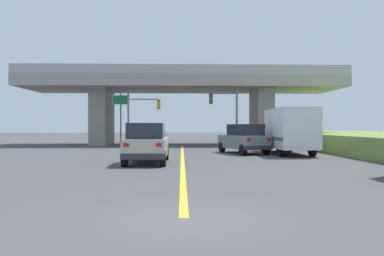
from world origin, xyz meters
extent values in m
plane|color=#424244|center=(0.00, 31.48, 0.00)|extent=(160.00, 160.00, 0.00)
cube|color=gray|center=(0.00, 31.48, 6.22)|extent=(31.85, 8.37, 1.10)
cube|color=gray|center=(-8.27, 31.48, 2.83)|extent=(1.65, 5.02, 5.67)
cube|color=gray|center=(8.27, 31.48, 2.83)|extent=(1.65, 5.02, 5.67)
cube|color=#9EA0A5|center=(0.00, 27.44, 7.22)|extent=(31.85, 0.20, 0.90)
cube|color=#9EA0A5|center=(0.00, 35.51, 7.22)|extent=(31.85, 0.20, 0.90)
cube|color=yellow|center=(0.00, 14.16, 0.00)|extent=(0.20, 28.33, 0.01)
cube|color=#B7B29E|center=(-1.79, 11.55, 0.81)|extent=(1.97, 4.49, 0.90)
cube|color=#1E232D|center=(-1.79, 11.21, 1.64)|extent=(1.73, 2.47, 0.76)
cube|color=#2D2D30|center=(-1.79, 9.35, 0.50)|extent=(2.01, 0.20, 0.28)
cube|color=red|center=(-2.53, 9.28, 1.03)|extent=(0.24, 0.06, 0.16)
cube|color=red|center=(-1.06, 9.28, 1.03)|extent=(0.24, 0.06, 0.16)
cylinder|color=black|center=(-2.68, 13.25, 0.36)|extent=(0.26, 0.72, 0.72)
cylinder|color=black|center=(-0.91, 13.25, 0.36)|extent=(0.26, 0.72, 0.72)
cylinder|color=black|center=(-2.68, 9.85, 0.36)|extent=(0.26, 0.72, 0.72)
cylinder|color=black|center=(-0.91, 9.85, 0.36)|extent=(0.26, 0.72, 0.72)
cube|color=slate|center=(4.20, 18.33, 0.81)|extent=(3.16, 4.82, 0.90)
cube|color=#1E232D|center=(4.30, 18.01, 1.64)|extent=(2.34, 2.84, 0.76)
cube|color=#2D2D30|center=(4.85, 16.25, 0.50)|extent=(1.91, 0.78, 0.28)
cube|color=red|center=(4.20, 15.97, 1.03)|extent=(0.25, 0.13, 0.16)
cube|color=red|center=(5.56, 16.40, 1.03)|extent=(0.25, 0.13, 0.16)
cylinder|color=black|center=(2.88, 19.67, 0.36)|extent=(0.47, 0.76, 0.72)
cylinder|color=black|center=(4.50, 20.18, 0.36)|extent=(0.47, 0.76, 0.72)
cylinder|color=black|center=(3.89, 16.47, 0.36)|extent=(0.47, 0.76, 0.72)
cylinder|color=black|center=(5.51, 16.98, 0.36)|extent=(0.47, 0.76, 0.72)
cube|color=red|center=(7.08, 20.42, 1.40)|extent=(2.20, 2.00, 1.90)
cube|color=silver|center=(7.08, 16.87, 1.74)|extent=(2.31, 5.11, 2.58)
cube|color=#197F4C|center=(7.08, 16.87, 1.10)|extent=(2.33, 5.01, 0.24)
cylinder|color=black|center=(6.08, 20.42, 0.45)|extent=(0.30, 0.90, 0.90)
cylinder|color=black|center=(8.08, 20.42, 0.45)|extent=(0.30, 0.90, 0.90)
cylinder|color=black|center=(6.08, 15.59, 0.45)|extent=(0.30, 0.90, 0.90)
cylinder|color=black|center=(8.08, 15.59, 0.45)|extent=(0.30, 0.90, 0.90)
cylinder|color=#56595E|center=(5.03, 26.95, 2.72)|extent=(0.18, 0.18, 5.45)
cylinder|color=#56595E|center=(3.83, 26.95, 4.92)|extent=(2.39, 0.12, 0.12)
cube|color=#232326|center=(2.64, 26.95, 4.44)|extent=(0.32, 0.26, 0.96)
sphere|color=red|center=(2.64, 26.80, 4.74)|extent=(0.16, 0.16, 0.16)
sphere|color=gold|center=(2.64, 26.80, 4.44)|extent=(0.16, 0.16, 0.16)
sphere|color=green|center=(2.64, 26.80, 4.14)|extent=(0.16, 0.16, 0.16)
cylinder|color=slate|center=(-5.03, 27.62, 2.50)|extent=(0.18, 0.18, 5.01)
cylinder|color=slate|center=(-3.62, 27.62, 4.42)|extent=(2.83, 0.12, 0.12)
cube|color=gold|center=(-2.20, 27.62, 3.94)|extent=(0.32, 0.26, 0.96)
sphere|color=red|center=(-2.20, 27.47, 4.24)|extent=(0.16, 0.16, 0.16)
sphere|color=gold|center=(-2.20, 27.47, 3.94)|extent=(0.16, 0.16, 0.16)
sphere|color=green|center=(-2.20, 27.47, 3.64)|extent=(0.16, 0.16, 0.16)
cylinder|color=#56595E|center=(-5.81, 28.12, 2.50)|extent=(0.14, 0.14, 4.99)
cube|color=#146638|center=(-5.81, 28.06, 4.39)|extent=(1.54, 0.08, 0.81)
cube|color=white|center=(-5.81, 28.05, 4.39)|extent=(1.62, 0.04, 0.89)
camera|label=1|loc=(-0.04, -7.56, 1.84)|focal=35.20mm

